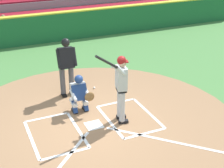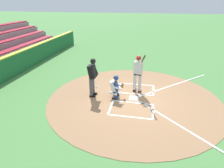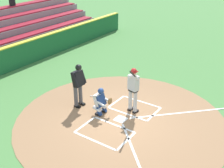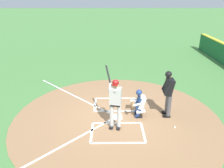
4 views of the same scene
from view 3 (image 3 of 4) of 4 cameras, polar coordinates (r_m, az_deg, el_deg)
The scene contains 7 objects.
ground_plane at distance 11.06m, azimuth 1.73°, elevation -7.05°, with size 120.00×120.00×0.00m, color #4C8442.
dirt_circle at distance 11.05m, azimuth 1.73°, elevation -7.02°, with size 8.00×8.00×0.01m, color #99704C.
home_plate_and_chalk at distance 10.68m, azimuth 5.75°, elevation -8.39°, with size 7.93×4.91×0.01m.
batter at distance 11.03m, azimuth 4.25°, elevation -0.63°, with size 1.03×0.57×2.13m.
catcher at distance 11.13m, azimuth -2.22°, elevation -3.30°, with size 0.59×0.60×1.13m.
plate_umpire at distance 11.51m, azimuth -6.73°, elevation 0.29°, with size 0.59×0.41×1.86m.
baseball at distance 12.65m, azimuth -4.19°, elevation -2.40°, with size 0.07×0.07×0.07m, color white.
Camera 3 is at (7.87, 4.97, 5.98)m, focal length 45.99 mm.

